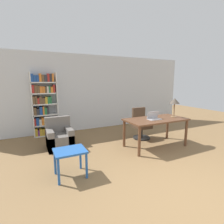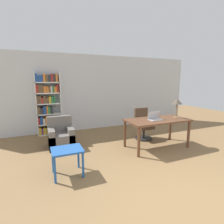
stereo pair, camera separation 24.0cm
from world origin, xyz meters
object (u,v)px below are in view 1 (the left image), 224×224
object	(u,v)px
desk	(156,122)
table_lamp	(175,102)
side_table_blue	(70,155)
office_chair	(141,125)
bookshelf	(43,104)
armchair	(60,138)
laptop	(154,118)

from	to	relation	value
desk	table_lamp	bearing A→B (deg)	-2.60
desk	side_table_blue	size ratio (longest dim) A/B	2.93
office_chair	bookshelf	world-z (taller)	bookshelf
side_table_blue	armchair	size ratio (longest dim) A/B	0.70
table_lamp	office_chair	size ratio (longest dim) A/B	0.56
laptop	side_table_blue	world-z (taller)	laptop
desk	armchair	world-z (taller)	armchair
side_table_blue	armchair	xyz separation A→B (m)	(0.07, 1.57, -0.16)
armchair	office_chair	bearing A→B (deg)	-6.35
armchair	bookshelf	size ratio (longest dim) A/B	0.40
table_lamp	laptop	bearing A→B (deg)	-179.81
laptop	table_lamp	size ratio (longest dim) A/B	0.67
armchair	side_table_blue	bearing A→B (deg)	-92.46
table_lamp	armchair	bearing A→B (deg)	160.21
desk	armchair	distance (m)	2.63
laptop	bookshelf	world-z (taller)	bookshelf
office_chair	bookshelf	distance (m)	3.18
side_table_blue	bookshelf	world-z (taller)	bookshelf
table_lamp	side_table_blue	size ratio (longest dim) A/B	0.93
armchair	laptop	bearing A→B (deg)	-25.30
desk	office_chair	distance (m)	0.82
armchair	bookshelf	distance (m)	1.53
armchair	desk	bearing A→B (deg)	-23.80
desk	armchair	xyz separation A→B (m)	(-2.38, 1.05, -0.40)
table_lamp	office_chair	xyz separation A→B (m)	(-0.55, 0.81, -0.79)
side_table_blue	desk	bearing A→B (deg)	11.93
office_chair	side_table_blue	world-z (taller)	office_chair
office_chair	armchair	xyz separation A→B (m)	(-2.44, 0.27, -0.14)
office_chair	side_table_blue	size ratio (longest dim) A/B	1.67
table_lamp	office_chair	distance (m)	1.26
desk	bookshelf	size ratio (longest dim) A/B	0.81
laptop	bookshelf	size ratio (longest dim) A/B	0.17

